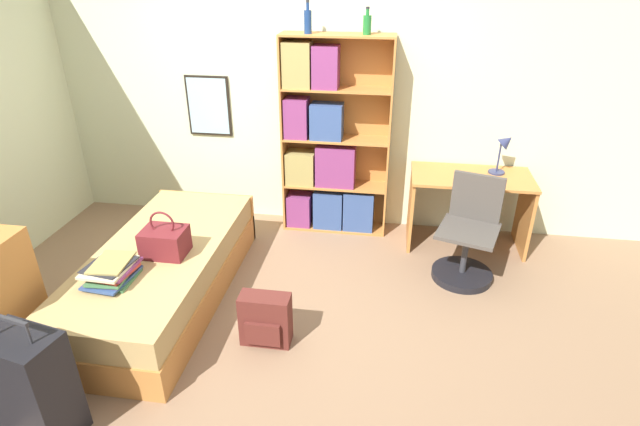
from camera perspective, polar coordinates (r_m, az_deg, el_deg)
The scene contains 13 objects.
ground_plane at distance 4.03m, azimuth -6.84°, elevation -10.44°, with size 14.00×14.00×0.00m, color #84664C.
wall_back at distance 4.87m, azimuth -2.87°, elevation 13.45°, with size 10.00×0.09×2.60m.
bed at distance 4.18m, azimuth -17.42°, elevation -6.43°, with size 0.92×2.08×0.45m.
handbag at distance 3.90m, azimuth -17.32°, elevation -3.10°, with size 0.32×0.25×0.36m.
book_stack_on_bed at distance 3.74m, azimuth -22.71°, elevation -6.16°, with size 0.33×0.39×0.14m.
suitcase at distance 3.30m, azimuth -29.98°, elevation -16.84°, with size 0.46×0.34×0.82m.
bookcase at distance 4.78m, azimuth 0.64°, elevation 7.22°, with size 1.01×0.28×1.87m.
bottle_green at distance 4.51m, azimuth -1.40°, elevation 21.10°, with size 0.07×0.07×0.27m.
bottle_brown at distance 4.47m, azimuth 5.41°, elevation 20.70°, with size 0.07×0.07×0.22m.
desk at distance 4.79m, azimuth 16.65°, elevation 1.72°, with size 1.07×0.57×0.71m.
desk_lamp at distance 4.75m, azimuth 20.35°, elevation 7.07°, with size 0.19×0.14×0.38m.
desk_chair at distance 4.39m, azimuth 16.40°, elevation -3.79°, with size 0.58×0.58×0.87m.
backpack at distance 3.58m, azimuth -6.25°, elevation -12.05°, with size 0.35×0.19×0.39m.
Camera 1 is at (0.95, -3.07, 2.44)m, focal length 28.00 mm.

